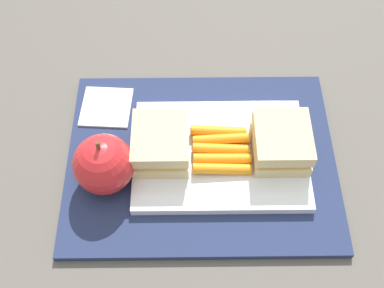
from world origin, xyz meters
name	(u,v)px	position (x,y,z in m)	size (l,w,h in m)	color
ground_plane	(201,161)	(0.00, 0.00, 0.00)	(2.40, 2.40, 0.00)	#56514C
lunchbag_mat	(201,159)	(0.00, 0.00, 0.01)	(0.36, 0.28, 0.01)	navy
food_tray	(220,154)	(-0.03, 0.00, 0.02)	(0.23, 0.17, 0.01)	white
sandwich_half_left	(281,142)	(-0.10, 0.00, 0.04)	(0.07, 0.08, 0.04)	#DBC189
sandwich_half_right	(161,143)	(0.05, 0.00, 0.04)	(0.07, 0.08, 0.04)	#DBC189
carrot_sticks_bundle	(221,149)	(-0.03, 0.00, 0.03)	(0.08, 0.07, 0.02)	orange
apple	(104,164)	(0.12, 0.03, 0.05)	(0.08, 0.08, 0.09)	red
paper_napkin	(106,107)	(0.14, -0.08, 0.01)	(0.07, 0.07, 0.00)	white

